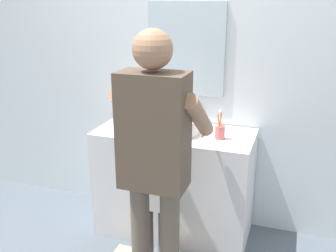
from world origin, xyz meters
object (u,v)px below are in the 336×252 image
at_px(toothbrush_cup, 220,132).
at_px(child_toddler, 156,190).
at_px(adult_parent, 155,148).
at_px(soap_bottle, 129,117).

bearing_deg(toothbrush_cup, child_toddler, -134.49).
xyz_separation_m(toothbrush_cup, child_toddler, (-0.35, -0.36, -0.34)).
bearing_deg(adult_parent, toothbrush_cup, 69.70).
height_order(toothbrush_cup, soap_bottle, toothbrush_cup).
relative_size(soap_bottle, adult_parent, 0.10).
bearing_deg(child_toddler, soap_bottle, 131.41).
xyz_separation_m(toothbrush_cup, adult_parent, (-0.24, -0.65, 0.09)).
height_order(soap_bottle, adult_parent, adult_parent).
bearing_deg(toothbrush_cup, soap_bottle, 173.79).
bearing_deg(toothbrush_cup, adult_parent, -110.30).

